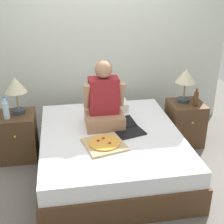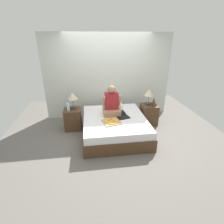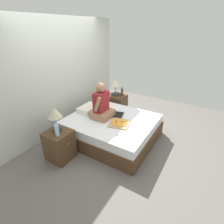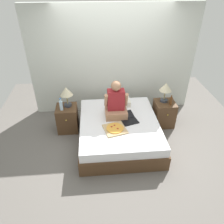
# 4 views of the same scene
# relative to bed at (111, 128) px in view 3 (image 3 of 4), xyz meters

# --- Properties ---
(ground_plane) EXTENTS (5.81, 5.81, 0.00)m
(ground_plane) POSITION_rel_bed_xyz_m (0.00, 0.00, -0.24)
(ground_plane) COLOR #66605B
(wall_back) EXTENTS (3.81, 0.12, 2.50)m
(wall_back) POSITION_rel_bed_xyz_m (0.00, 1.30, 1.01)
(wall_back) COLOR silver
(wall_back) RESTS_ON ground
(bed) EXTENTS (1.61, 1.87, 0.48)m
(bed) POSITION_rel_bed_xyz_m (0.00, 0.00, 0.00)
(bed) COLOR #4C331E
(bed) RESTS_ON ground
(nightstand_left) EXTENTS (0.44, 0.47, 0.58)m
(nightstand_left) POSITION_rel_bed_xyz_m (-1.09, 0.47, 0.05)
(nightstand_left) COLOR #4C331E
(nightstand_left) RESTS_ON ground
(lamp_on_left_nightstand) EXTENTS (0.26, 0.26, 0.45)m
(lamp_on_left_nightstand) POSITION_rel_bed_xyz_m (-1.05, 0.52, 0.67)
(lamp_on_left_nightstand) COLOR #333842
(lamp_on_left_nightstand) RESTS_ON nightstand_left
(water_bottle) EXTENTS (0.07, 0.07, 0.28)m
(water_bottle) POSITION_rel_bed_xyz_m (-1.17, 0.38, 0.45)
(water_bottle) COLOR silver
(water_bottle) RESTS_ON nightstand_left
(nightstand_right) EXTENTS (0.44, 0.47, 0.58)m
(nightstand_right) POSITION_rel_bed_xyz_m (1.09, 0.47, 0.05)
(nightstand_right) COLOR #4C331E
(nightstand_right) RESTS_ON ground
(lamp_on_right_nightstand) EXTENTS (0.26, 0.26, 0.45)m
(lamp_on_right_nightstand) POSITION_rel_bed_xyz_m (1.06, 0.52, 0.67)
(lamp_on_right_nightstand) COLOR #333842
(lamp_on_right_nightstand) RESTS_ON nightstand_right
(beer_bottle) EXTENTS (0.06, 0.06, 0.23)m
(beer_bottle) POSITION_rel_bed_xyz_m (1.16, 0.37, 0.44)
(beer_bottle) COLOR #512D14
(beer_bottle) RESTS_ON nightstand_right
(pillow) EXTENTS (0.52, 0.34, 0.12)m
(pillow) POSITION_rel_bed_xyz_m (0.05, 0.66, 0.31)
(pillow) COLOR silver
(pillow) RESTS_ON bed
(person_seated) EXTENTS (0.47, 0.40, 0.78)m
(person_seated) POSITION_rel_bed_xyz_m (-0.04, 0.21, 0.53)
(person_seated) COLOR #A37556
(person_seated) RESTS_ON bed
(laptop) EXTENTS (0.42, 0.49, 0.07)m
(laptop) POSITION_rel_bed_xyz_m (0.19, 0.02, 0.27)
(laptop) COLOR black
(laptop) RESTS_ON bed
(pizza_box) EXTENTS (0.48, 0.48, 0.04)m
(pizza_box) POSITION_rel_bed_xyz_m (-0.11, -0.27, 0.26)
(pizza_box) COLOR tan
(pizza_box) RESTS_ON bed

